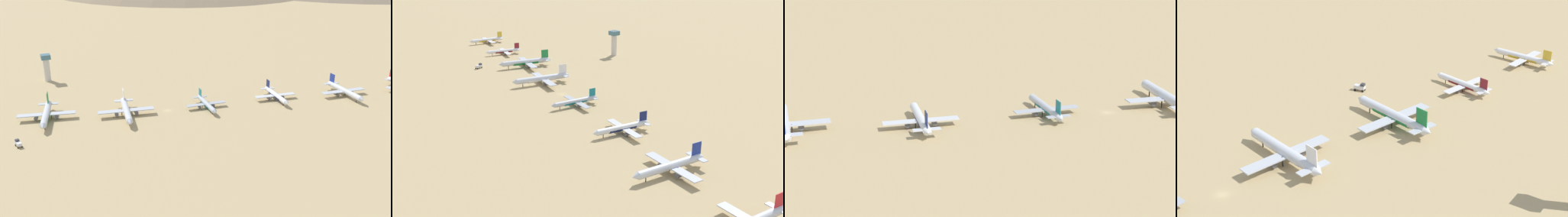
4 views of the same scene
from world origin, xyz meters
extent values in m
plane|color=tan|center=(0.00, 0.00, 0.00)|extent=(2173.64, 2173.64, 0.00)
cylinder|color=white|center=(-32.05, -175.22, 3.50)|extent=(30.20, 6.28, 3.17)
cone|color=white|center=(-15.79, -176.93, 3.50)|extent=(2.98, 3.37, 3.11)
cone|color=white|center=(-48.14, -173.54, 3.50)|extent=(2.62, 3.08, 2.85)
cube|color=gold|center=(-45.15, -173.85, 7.22)|extent=(4.59, 0.77, 5.84)
cube|color=silver|center=(-45.65, -173.80, 3.82)|extent=(3.70, 10.23, 0.30)
cube|color=silver|center=(-33.29, -175.09, 2.95)|extent=(7.10, 28.64, 0.38)
cylinder|color=#4C4C54|center=(-32.11, -170.19, 1.80)|extent=(3.68, 2.27, 1.92)
cylinder|color=#4C4C54|center=(-33.15, -180.14, 1.80)|extent=(3.68, 2.27, 1.92)
cylinder|color=black|center=(-20.70, -176.41, 1.59)|extent=(0.37, 0.37, 3.19)
cylinder|color=black|center=(-33.90, -172.85, 1.59)|extent=(0.37, 0.37, 3.19)
cylinder|color=black|center=(-34.35, -177.16, 1.59)|extent=(0.37, 0.37, 3.19)
cylinder|color=gold|center=(-32.05, -175.22, 3.27)|extent=(16.76, 4.88, 3.18)
cylinder|color=white|center=(-23.03, -124.54, 3.23)|extent=(27.67, 8.67, 2.92)
cone|color=white|center=(-8.30, -127.70, 3.23)|extent=(3.01, 3.31, 2.86)
cone|color=white|center=(-37.61, -121.41, 3.23)|extent=(2.66, 3.02, 2.63)
cube|color=maroon|center=(-34.91, -121.99, 6.65)|extent=(4.19, 1.15, 5.38)
cube|color=silver|center=(-35.36, -121.89, 3.52)|extent=(4.34, 9.53, 0.28)
cube|color=silver|center=(-24.16, -124.30, 2.72)|extent=(9.24, 26.36, 0.35)
cylinder|color=#4C4C54|center=(-22.59, -119.92, 1.66)|extent=(3.53, 2.41, 1.77)
cylinder|color=#4C4C54|center=(-24.53, -128.93, 1.66)|extent=(3.53, 2.41, 1.77)
cylinder|color=black|center=(-12.75, -126.75, 1.47)|extent=(0.34, 0.34, 2.94)
cylinder|color=black|center=(-24.49, -122.18, 1.47)|extent=(0.34, 0.34, 2.94)
cylinder|color=black|center=(-25.33, -126.09, 1.47)|extent=(0.34, 0.34, 2.94)
cylinder|color=maroon|center=(-23.03, -124.54, 3.01)|extent=(15.49, 6.06, 2.93)
cylinder|color=silver|center=(-16.50, -75.63, 4.42)|extent=(37.82, 12.24, 4.00)
cone|color=silver|center=(3.61, -80.17, 4.42)|extent=(4.15, 4.56, 3.92)
cone|color=silver|center=(-36.41, -71.14, 4.42)|extent=(3.67, 4.16, 3.60)
cube|color=#197A38|center=(-32.71, -71.97, 9.10)|extent=(5.72, 1.63, 7.36)
cube|color=#B6BBC5|center=(-33.33, -71.84, 4.82)|extent=(6.06, 13.05, 0.38)
cube|color=#B6BBC5|center=(-18.04, -75.29, 3.72)|extent=(13.00, 36.04, 0.47)
cylinder|color=#4C4C54|center=(-15.83, -69.32, 2.27)|extent=(4.84, 3.33, 2.42)
cylinder|color=#4C4C54|center=(-18.61, -81.63, 2.27)|extent=(4.84, 3.33, 2.42)
cylinder|color=black|center=(-2.47, -78.80, 2.01)|extent=(0.46, 0.46, 4.02)
cylinder|color=black|center=(-18.46, -72.39, 2.01)|extent=(0.46, 0.46, 4.02)
cylinder|color=black|center=(-19.67, -77.72, 2.01)|extent=(0.46, 0.46, 4.02)
cylinder|color=#197A38|center=(-16.50, -75.63, 4.12)|extent=(21.20, 8.49, 4.01)
cylinder|color=silver|center=(-1.63, -27.81, 4.44)|extent=(38.16, 10.77, 4.02)
cone|color=silver|center=(18.76, -31.52, 4.44)|extent=(4.03, 4.48, 3.94)
cone|color=silver|center=(-21.80, -24.13, 4.44)|extent=(3.56, 4.09, 3.62)
cube|color=white|center=(-18.06, -24.82, 9.14)|extent=(5.79, 1.41, 7.40)
cube|color=#B6BBC5|center=(-18.68, -24.70, 4.84)|extent=(5.60, 13.09, 0.38)
cube|color=#B6BBC5|center=(-3.19, -27.52, 3.74)|extent=(11.64, 36.31, 0.48)
cylinder|color=#4C4C54|center=(-1.22, -21.44, 2.28)|extent=(4.80, 3.19, 2.43)
cylinder|color=#4C4C54|center=(-3.49, -33.92, 2.28)|extent=(4.80, 3.19, 2.43)
cylinder|color=black|center=(12.60, -30.40, 2.02)|extent=(0.47, 0.47, 4.04)
cylinder|color=black|center=(-3.73, -24.63, 2.02)|extent=(0.47, 0.47, 4.04)
cylinder|color=black|center=(-4.72, -30.04, 2.02)|extent=(0.47, 0.47, 4.04)
cylinder|color=white|center=(-1.63, -27.81, 4.14)|extent=(21.31, 7.71, 4.03)
cube|color=silver|center=(15.47, -94.96, 1.95)|extent=(5.59, 3.45, 1.70)
cube|color=#333338|center=(13.82, -95.36, 3.35)|extent=(2.23, 2.43, 1.10)
cylinder|color=black|center=(13.82, -96.54, 0.55)|extent=(1.15, 0.60, 1.10)
cylinder|color=black|center=(13.28, -94.30, 0.55)|extent=(1.15, 0.60, 1.10)
cylinder|color=black|center=(17.66, -95.62, 0.55)|extent=(1.15, 0.60, 1.10)
cylinder|color=black|center=(17.12, -93.38, 0.55)|extent=(1.15, 0.60, 1.10)
camera|label=1|loc=(261.49, -99.61, 112.20)|focal=41.51mm
camera|label=2|loc=(181.20, 267.61, 106.45)|focal=46.11mm
camera|label=3|loc=(-223.49, 151.22, 87.17)|focal=61.78mm
camera|label=4|loc=(-130.50, 92.91, 104.43)|focal=50.58mm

